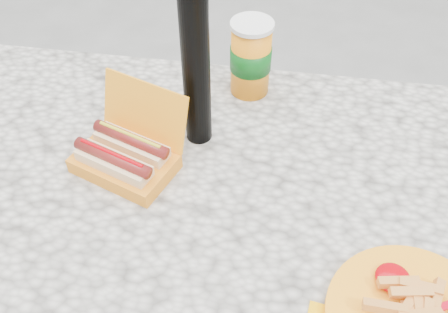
# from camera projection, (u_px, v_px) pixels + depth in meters

# --- Properties ---
(picnic_table) EXTENTS (1.20, 0.80, 0.75)m
(picnic_table) POSITION_uv_depth(u_px,v_px,m) (185.00, 234.00, 0.95)
(picnic_table) COLOR beige
(picnic_table) RESTS_ON ground
(hotdog_box) EXTENTS (0.22, 0.20, 0.14)m
(hotdog_box) POSITION_uv_depth(u_px,v_px,m) (126.00, 155.00, 0.90)
(hotdog_box) COLOR orange
(hotdog_box) RESTS_ON picnic_table
(soda_cup) EXTENTS (0.09, 0.09, 0.16)m
(soda_cup) POSITION_uv_depth(u_px,v_px,m) (251.00, 58.00, 1.03)
(soda_cup) COLOR orange
(soda_cup) RESTS_ON picnic_table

